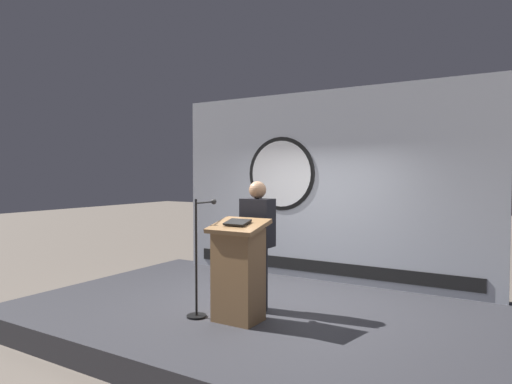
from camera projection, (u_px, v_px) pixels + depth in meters
name	position (u px, v px, depth m)	size (l,w,h in m)	color
ground_plane	(266.00, 332.00, 5.75)	(40.00, 40.00, 0.00)	#6B6056
stage_platform	(266.00, 321.00, 5.74)	(6.40, 4.00, 0.30)	#333338
banner_display	(322.00, 187.00, 7.26)	(5.31, 0.12, 3.07)	#B2B7C1
podium	(238.00, 271.00, 5.26)	(0.64, 0.50, 1.20)	olive
speaker_person	(258.00, 245.00, 5.68)	(0.40, 0.26, 1.64)	black
microphone_stand	(199.00, 275.00, 5.44)	(0.24, 0.51, 1.43)	black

